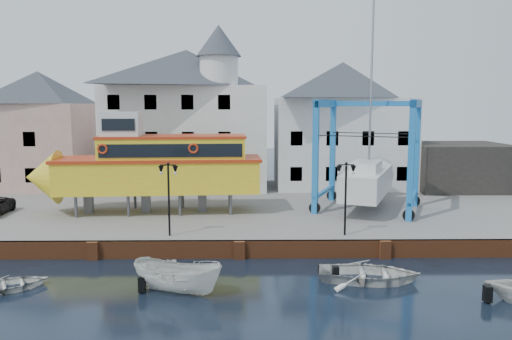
{
  "coord_description": "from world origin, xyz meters",
  "views": [
    {
      "loc": [
        0.55,
        -26.52,
        8.4
      ],
      "look_at": [
        1.0,
        7.0,
        4.0
      ],
      "focal_mm": 35.0,
      "sensor_mm": 36.0,
      "label": 1
    }
  ],
  "objects": [
    {
      "name": "quay_wall",
      "position": [
        -0.0,
        0.1,
        0.5
      ],
      "size": [
        44.0,
        0.47,
        1.0
      ],
      "color": "brown",
      "rests_on": "ground"
    },
    {
      "name": "lamp_post_left",
      "position": [
        -4.0,
        1.2,
        4.17
      ],
      "size": [
        1.12,
        0.32,
        4.2
      ],
      "color": "black",
      "rests_on": "hardstanding"
    },
    {
      "name": "ground",
      "position": [
        0.0,
        0.0,
        0.0
      ],
      "size": [
        140.0,
        140.0,
        0.0
      ],
      "primitive_type": "plane",
      "color": "black",
      "rests_on": "ground"
    },
    {
      "name": "building_white_main",
      "position": [
        -4.87,
        18.39,
        7.34
      ],
      "size": [
        14.0,
        8.3,
        14.0
      ],
      "color": "silver",
      "rests_on": "hardstanding"
    },
    {
      "name": "hardstanding",
      "position": [
        0.0,
        11.0,
        0.5
      ],
      "size": [
        44.0,
        22.0,
        1.0
      ],
      "primitive_type": "cube",
      "color": "slate",
      "rests_on": "ground"
    },
    {
      "name": "tour_boat",
      "position": [
        -6.58,
        7.52,
        4.26
      ],
      "size": [
        16.09,
        4.76,
        6.92
      ],
      "rotation": [
        0.0,
        0.0,
        0.06
      ],
      "color": "#59595E",
      "rests_on": "hardstanding"
    },
    {
      "name": "motorboat_d",
      "position": [
        -10.46,
        -4.47,
        0.0
      ],
      "size": [
        4.08,
        3.7,
        0.69
      ],
      "primitive_type": "imported",
      "rotation": [
        0.0,
        0.0,
        2.07
      ],
      "color": "silver",
      "rests_on": "ground"
    },
    {
      "name": "motorboat_a",
      "position": [
        -2.69,
        -4.9,
        0.0
      ],
      "size": [
        4.69,
        3.1,
        1.7
      ],
      "primitive_type": "imported",
      "rotation": [
        0.0,
        0.0,
        1.21
      ],
      "color": "silver",
      "rests_on": "ground"
    },
    {
      "name": "travel_lift",
      "position": [
        9.2,
        8.93,
        3.48
      ],
      "size": [
        8.48,
        10.08,
        14.9
      ],
      "rotation": [
        0.0,
        0.0,
        -0.39
      ],
      "color": "blue",
      "rests_on": "hardstanding"
    },
    {
      "name": "building_pink",
      "position": [
        -18.0,
        18.0,
        6.15
      ],
      "size": [
        8.0,
        7.0,
        10.3
      ],
      "color": "tan",
      "rests_on": "hardstanding"
    },
    {
      "name": "shed_dark",
      "position": [
        19.0,
        17.0,
        3.0
      ],
      "size": [
        8.0,
        7.0,
        4.0
      ],
      "primitive_type": "cube",
      "color": "black",
      "rests_on": "hardstanding"
    },
    {
      "name": "lamp_post_right",
      "position": [
        6.0,
        1.2,
        4.17
      ],
      "size": [
        1.12,
        0.32,
        4.2
      ],
      "color": "black",
      "rests_on": "hardstanding"
    },
    {
      "name": "motorboat_b",
      "position": [
        6.27,
        -3.59,
        0.0
      ],
      "size": [
        5.28,
        4.11,
        1.0
      ],
      "primitive_type": "imported",
      "rotation": [
        0.0,
        0.0,
        1.43
      ],
      "color": "silver",
      "rests_on": "ground"
    },
    {
      "name": "building_white_right",
      "position": [
        9.0,
        19.0,
        6.6
      ],
      "size": [
        12.0,
        8.0,
        11.2
      ],
      "color": "silver",
      "rests_on": "hardstanding"
    }
  ]
}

